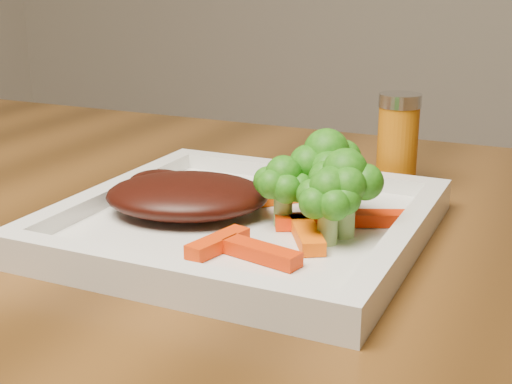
% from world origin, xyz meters
% --- Properties ---
extents(plate, '(0.27, 0.27, 0.01)m').
position_xyz_m(plate, '(0.07, -0.06, 0.76)').
color(plate, white).
rests_on(plate, dining_table).
extents(steak, '(0.16, 0.14, 0.03)m').
position_xyz_m(steak, '(0.02, -0.06, 0.78)').
color(steak, black).
rests_on(steak, plate).
extents(broccoli_0, '(0.09, 0.09, 0.07)m').
position_xyz_m(broccoli_0, '(0.13, -0.02, 0.80)').
color(broccoli_0, '#346F12').
rests_on(broccoli_0, plate).
extents(broccoli_1, '(0.08, 0.08, 0.06)m').
position_xyz_m(broccoli_1, '(0.15, -0.06, 0.79)').
color(broccoli_1, '#1D7313').
rests_on(broccoli_1, plate).
extents(broccoli_2, '(0.06, 0.06, 0.06)m').
position_xyz_m(broccoli_2, '(0.15, -0.08, 0.79)').
color(broccoli_2, '#296210').
rests_on(broccoli_2, plate).
extents(broccoli_3, '(0.06, 0.06, 0.06)m').
position_xyz_m(broccoli_3, '(0.10, -0.06, 0.79)').
color(broccoli_3, '#386D12').
rests_on(broccoli_3, plate).
extents(carrot_0, '(0.06, 0.03, 0.01)m').
position_xyz_m(carrot_0, '(0.12, -0.12, 0.77)').
color(carrot_0, red).
rests_on(carrot_0, plate).
extents(carrot_2, '(0.03, 0.06, 0.01)m').
position_xyz_m(carrot_2, '(0.08, -0.12, 0.77)').
color(carrot_2, red).
rests_on(carrot_2, plate).
extents(carrot_3, '(0.06, 0.04, 0.01)m').
position_xyz_m(carrot_3, '(0.17, -0.02, 0.77)').
color(carrot_3, red).
rests_on(carrot_3, plate).
extents(carrot_4, '(0.05, 0.05, 0.01)m').
position_xyz_m(carrot_4, '(0.09, -0.00, 0.77)').
color(carrot_4, '#FF5204').
rests_on(carrot_4, plate).
extents(carrot_5, '(0.05, 0.06, 0.01)m').
position_xyz_m(carrot_5, '(0.13, -0.08, 0.77)').
color(carrot_5, '#F65804').
rests_on(carrot_5, plate).
extents(carrot_6, '(0.06, 0.04, 0.01)m').
position_xyz_m(carrot_6, '(0.13, -0.05, 0.77)').
color(carrot_6, '#FF3504').
rests_on(carrot_6, plate).
extents(spice_shaker, '(0.04, 0.04, 0.09)m').
position_xyz_m(spice_shaker, '(0.15, 0.11, 0.80)').
color(spice_shaker, '#AB5B09').
rests_on(spice_shaker, dining_table).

